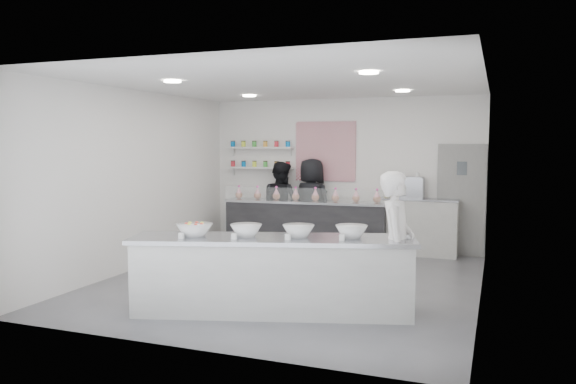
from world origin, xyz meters
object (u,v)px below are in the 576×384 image
object	(u,v)px
prep_counter	(272,275)
espresso_ledge	(418,227)
back_bar	(305,226)
staff_left	(281,204)
espresso_machine	(410,188)
staff_right	(312,204)
woman_prep	(396,244)

from	to	relation	value
prep_counter	espresso_ledge	xyz separation A→B (m)	(1.21, 4.33, 0.06)
back_bar	staff_left	world-z (taller)	staff_left
back_bar	espresso_machine	xyz separation A→B (m)	(1.98, 0.33, 0.78)
back_bar	staff_right	distance (m)	0.48
back_bar	staff_right	bearing A→B (deg)	76.07
back_bar	staff_left	xyz separation A→B (m)	(-0.62, 0.25, 0.38)
woman_prep	staff_left	world-z (taller)	woman_prep
espresso_machine	staff_right	world-z (taller)	staff_right
prep_counter	woman_prep	bearing A→B (deg)	1.28
staff_left	espresso_ledge	bearing A→B (deg)	-156.23
espresso_ledge	staff_left	bearing A→B (deg)	-178.34
espresso_ledge	staff_right	distance (m)	2.13
prep_counter	back_bar	world-z (taller)	back_bar
back_bar	espresso_ledge	world-z (taller)	espresso_ledge
espresso_ledge	back_bar	bearing A→B (deg)	-171.24
back_bar	woman_prep	distance (m)	4.28
woman_prep	espresso_ledge	bearing A→B (deg)	-0.71
espresso_machine	woman_prep	bearing A→B (deg)	-84.04
back_bar	espresso_ledge	xyz separation A→B (m)	(2.14, 0.33, 0.04)
back_bar	woman_prep	bearing A→B (deg)	-59.61
staff_left	woman_prep	bearing A→B (deg)	150.53
espresso_ledge	woman_prep	xyz separation A→B (m)	(0.24, -3.86, 0.35)
woman_prep	prep_counter	bearing A→B (deg)	103.76
espresso_machine	woman_prep	distance (m)	3.90
espresso_ledge	woman_prep	distance (m)	3.88
espresso_machine	staff_right	distance (m)	1.97
back_bar	staff_right	world-z (taller)	staff_right
espresso_ledge	staff_right	xyz separation A→B (m)	(-2.10, -0.08, 0.37)
back_bar	espresso_ledge	distance (m)	2.17
prep_counter	woman_prep	distance (m)	1.58
back_bar	espresso_machine	size ratio (longest dim) A/B	6.35
espresso_ledge	staff_left	world-z (taller)	staff_left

